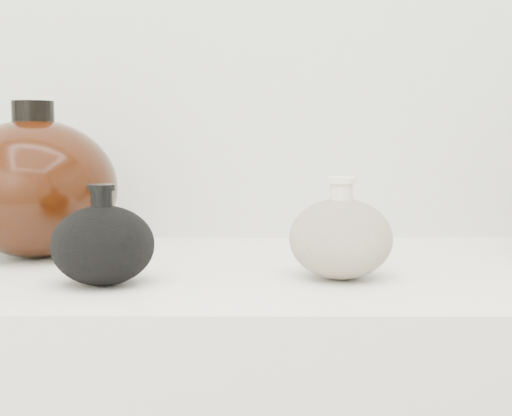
{
  "coord_description": "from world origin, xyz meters",
  "views": [
    {
      "loc": [
        0.01,
        0.05,
        1.07
      ],
      "look_at": [
        0.01,
        0.92,
        0.98
      ],
      "focal_mm": 50.0,
      "sensor_mm": 36.0,
      "label": 1
    }
  ],
  "objects": [
    {
      "name": "black_gourd_vase",
      "position": [
        -0.17,
        0.84,
        0.95
      ],
      "size": [
        0.14,
        0.14,
        0.11
      ],
      "color": "black",
      "rests_on": "display_counter"
    },
    {
      "name": "left_round_pot",
      "position": [
        -0.3,
        1.02,
        1.0
      ],
      "size": [
        0.25,
        0.25,
        0.21
      ],
      "color": "black",
      "rests_on": "display_counter"
    },
    {
      "name": "cream_gourd_vase",
      "position": [
        0.11,
        0.87,
        0.95
      ],
      "size": [
        0.15,
        0.15,
        0.12
      ],
      "color": "beige",
      "rests_on": "display_counter"
    }
  ]
}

